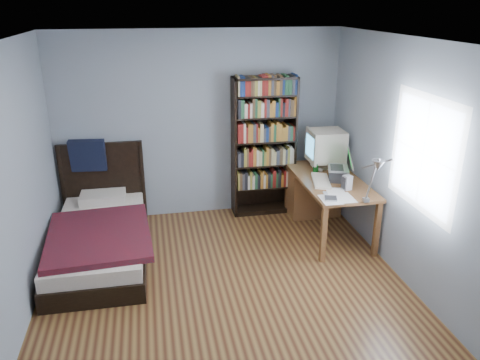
{
  "coord_description": "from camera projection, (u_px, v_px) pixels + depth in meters",
  "views": [
    {
      "loc": [
        -0.66,
        -3.98,
        2.83
      ],
      "look_at": [
        0.25,
        0.64,
        1.01
      ],
      "focal_mm": 35.0,
      "sensor_mm": 36.0,
      "label": 1
    }
  ],
  "objects": [
    {
      "name": "room",
      "position": [
        230.0,
        181.0,
        4.33
      ],
      "size": [
        4.2,
        4.24,
        2.5
      ],
      "color": "#4A2616",
      "rests_on": "ground"
    },
    {
      "name": "desk",
      "position": [
        317.0,
        190.0,
        6.35
      ],
      "size": [
        0.75,
        1.52,
        0.73
      ],
      "color": "brown",
      "rests_on": "floor"
    },
    {
      "name": "crt_monitor",
      "position": [
        325.0,
        146.0,
        6.16
      ],
      "size": [
        0.46,
        0.43,
        0.52
      ],
      "color": "beige",
      "rests_on": "desk"
    },
    {
      "name": "laptop",
      "position": [
        339.0,
        172.0,
        5.78
      ],
      "size": [
        0.41,
        0.38,
        0.39
      ],
      "color": "#2D2D30",
      "rests_on": "desk"
    },
    {
      "name": "desk_lamp",
      "position": [
        377.0,
        169.0,
        4.62
      ],
      "size": [
        0.25,
        0.56,
        0.66
      ],
      "color": "#99999E",
      "rests_on": "desk"
    },
    {
      "name": "keyboard",
      "position": [
        321.0,
        181.0,
        5.74
      ],
      "size": [
        0.31,
        0.53,
        0.05
      ],
      "primitive_type": "cube",
      "rotation": [
        0.0,
        0.07,
        -0.25
      ],
      "color": "beige",
      "rests_on": "desk"
    },
    {
      "name": "speaker",
      "position": [
        347.0,
        183.0,
        5.5
      ],
      "size": [
        0.11,
        0.11,
        0.18
      ],
      "primitive_type": "cube",
      "rotation": [
        0.0,
        0.0,
        0.26
      ],
      "color": "#99999C",
      "rests_on": "desk"
    },
    {
      "name": "soda_can",
      "position": [
        316.0,
        168.0,
        6.06
      ],
      "size": [
        0.07,
        0.07,
        0.12
      ],
      "primitive_type": "cylinder",
      "color": "#073A16",
      "rests_on": "desk"
    },
    {
      "name": "mouse",
      "position": [
        320.0,
        170.0,
        6.12
      ],
      "size": [
        0.07,
        0.13,
        0.04
      ],
      "primitive_type": "ellipsoid",
      "color": "silver",
      "rests_on": "desk"
    },
    {
      "name": "phone_silver",
      "position": [
        320.0,
        187.0,
        5.56
      ],
      "size": [
        0.09,
        0.1,
        0.02
      ],
      "primitive_type": "cube",
      "rotation": [
        0.0,
        0.0,
        0.55
      ],
      "color": "#B3B3B8",
      "rests_on": "desk"
    },
    {
      "name": "phone_grey",
      "position": [
        326.0,
        193.0,
        5.39
      ],
      "size": [
        0.05,
        0.09,
        0.02
      ],
      "primitive_type": "cube",
      "rotation": [
        0.0,
        0.0,
        -0.12
      ],
      "color": "#99999C",
      "rests_on": "desk"
    },
    {
      "name": "external_drive",
      "position": [
        331.0,
        199.0,
        5.23
      ],
      "size": [
        0.17,
        0.17,
        0.03
      ],
      "primitive_type": "cube",
      "rotation": [
        0.0,
        0.0,
        -0.31
      ],
      "color": "#99999C",
      "rests_on": "desk"
    },
    {
      "name": "bookshelf",
      "position": [
        264.0,
        147.0,
        6.36
      ],
      "size": [
        0.86,
        0.3,
        1.9
      ],
      "color": "black",
      "rests_on": "floor"
    },
    {
      "name": "bed",
      "position": [
        100.0,
        234.0,
        5.48
      ],
      "size": [
        1.17,
        2.11,
        1.16
      ],
      "color": "black",
      "rests_on": "floor"
    }
  ]
}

